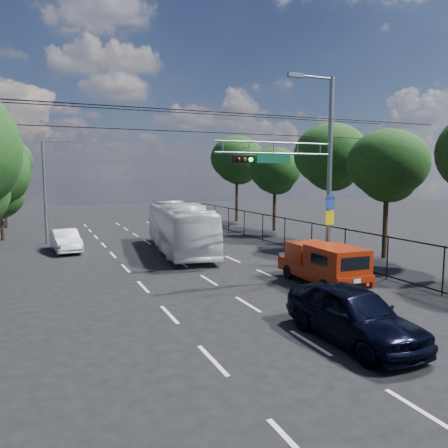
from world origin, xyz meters
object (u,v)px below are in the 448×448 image
white_bus (180,227)px  white_van (65,241)px  red_pickup (323,263)px  signal_mast (309,165)px  navy_hatchback (353,314)px

white_bus → white_van: size_ratio=2.60×
red_pickup → signal_mast: bearing=69.2°
red_pickup → navy_hatchback: red_pickup is taller
red_pickup → navy_hatchback: size_ratio=1.04×
red_pickup → navy_hatchback: 6.40m
navy_hatchback → signal_mast: bearing=63.4°
signal_mast → red_pickup: size_ratio=1.92×
signal_mast → white_bus: size_ratio=0.89×
red_pickup → white_van: red_pickup is taller
white_bus → red_pickup: bearing=-65.9°
red_pickup → white_bus: (-3.20, 10.36, 0.52)m
red_pickup → white_bus: white_bus is taller
red_pickup → white_van: 16.35m
navy_hatchback → white_bus: white_bus is taller
white_bus → navy_hatchback: bearing=-82.5°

